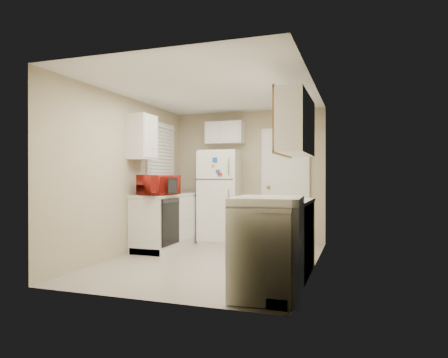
% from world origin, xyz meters
% --- Properties ---
extents(floor, '(3.80, 3.80, 0.00)m').
position_xyz_m(floor, '(0.00, 0.00, 0.00)').
color(floor, '#B5AB98').
rests_on(floor, ground).
extents(ceiling, '(3.80, 3.80, 0.00)m').
position_xyz_m(ceiling, '(0.00, 0.00, 2.40)').
color(ceiling, white).
rests_on(ceiling, floor).
extents(wall_left, '(3.80, 3.80, 0.00)m').
position_xyz_m(wall_left, '(-1.40, 0.00, 1.20)').
color(wall_left, tan).
rests_on(wall_left, floor).
extents(wall_right, '(3.80, 3.80, 0.00)m').
position_xyz_m(wall_right, '(1.40, 0.00, 1.20)').
color(wall_right, tan).
rests_on(wall_right, floor).
extents(wall_back, '(2.80, 2.80, 0.00)m').
position_xyz_m(wall_back, '(0.00, 1.90, 1.20)').
color(wall_back, tan).
rests_on(wall_back, floor).
extents(wall_front, '(2.80, 2.80, 0.00)m').
position_xyz_m(wall_front, '(0.00, -1.90, 1.20)').
color(wall_front, tan).
rests_on(wall_front, floor).
extents(left_counter, '(0.60, 1.80, 0.90)m').
position_xyz_m(left_counter, '(-1.10, 0.90, 0.45)').
color(left_counter, silver).
rests_on(left_counter, floor).
extents(dishwasher, '(0.03, 0.58, 0.72)m').
position_xyz_m(dishwasher, '(-0.81, 0.30, 0.49)').
color(dishwasher, black).
rests_on(dishwasher, floor).
extents(sink, '(0.54, 0.74, 0.16)m').
position_xyz_m(sink, '(-1.10, 1.05, 0.86)').
color(sink, gray).
rests_on(sink, left_counter).
extents(microwave, '(0.64, 0.51, 0.38)m').
position_xyz_m(microwave, '(-0.97, 0.22, 1.05)').
color(microwave, maroon).
rests_on(microwave, left_counter).
extents(soap_bottle, '(0.10, 0.11, 0.18)m').
position_xyz_m(soap_bottle, '(-1.15, 1.28, 1.00)').
color(soap_bottle, silver).
rests_on(soap_bottle, left_counter).
extents(window_blinds, '(0.10, 0.98, 1.08)m').
position_xyz_m(window_blinds, '(-1.36, 1.05, 1.60)').
color(window_blinds, silver).
rests_on(window_blinds, wall_left).
extents(upper_cabinet_left, '(0.30, 0.45, 0.70)m').
position_xyz_m(upper_cabinet_left, '(-1.25, 0.22, 1.80)').
color(upper_cabinet_left, silver).
rests_on(upper_cabinet_left, wall_left).
extents(refrigerator, '(0.74, 0.72, 1.66)m').
position_xyz_m(refrigerator, '(-0.44, 1.60, 0.83)').
color(refrigerator, white).
rests_on(refrigerator, floor).
extents(cabinet_over_fridge, '(0.70, 0.30, 0.40)m').
position_xyz_m(cabinet_over_fridge, '(-0.40, 1.75, 2.00)').
color(cabinet_over_fridge, silver).
rests_on(cabinet_over_fridge, wall_back).
extents(interior_door, '(0.86, 0.06, 2.08)m').
position_xyz_m(interior_door, '(0.70, 1.86, 1.02)').
color(interior_door, white).
rests_on(interior_door, floor).
extents(right_counter, '(0.60, 2.00, 0.90)m').
position_xyz_m(right_counter, '(1.10, -0.80, 0.45)').
color(right_counter, silver).
rests_on(right_counter, floor).
extents(stove, '(0.72, 0.86, 1.00)m').
position_xyz_m(stove, '(1.10, -1.39, 0.50)').
color(stove, white).
rests_on(stove, floor).
extents(upper_cabinet_right, '(0.30, 1.20, 0.70)m').
position_xyz_m(upper_cabinet_right, '(1.25, -0.50, 1.80)').
color(upper_cabinet_right, silver).
rests_on(upper_cabinet_right, wall_right).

